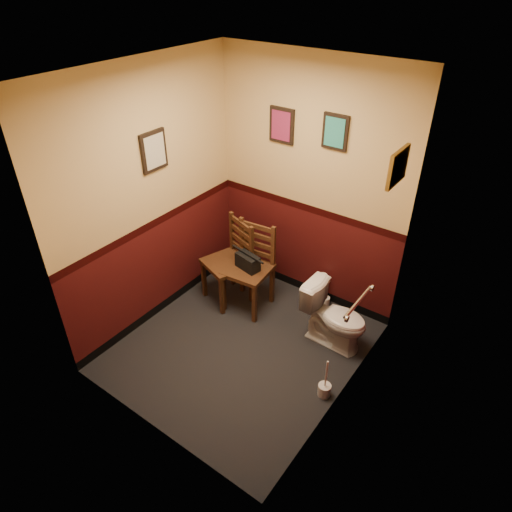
{
  "coord_description": "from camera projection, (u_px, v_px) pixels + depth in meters",
  "views": [
    {
      "loc": [
        2.11,
        -2.68,
        3.42
      ],
      "look_at": [
        0.0,
        0.25,
        1.0
      ],
      "focal_mm": 32.0,
      "sensor_mm": 36.0,
      "label": 1
    }
  ],
  "objects": [
    {
      "name": "framed_print_back_a",
      "position": [
        282.0,
        125.0,
        4.61
      ],
      "size": [
        0.28,
        0.04,
        0.36
      ],
      "color": "black",
      "rests_on": "wall_back"
    },
    {
      "name": "framed_print_left",
      "position": [
        154.0,
        151.0,
        4.29
      ],
      "size": [
        0.04,
        0.3,
        0.38
      ],
      "color": "black",
      "rests_on": "wall_left"
    },
    {
      "name": "toilet_brush",
      "position": [
        324.0,
        389.0,
        4.18
      ],
      "size": [
        0.12,
        0.12,
        0.43
      ],
      "color": "silver",
      "rests_on": "floor"
    },
    {
      "name": "wall_back",
      "position": [
        309.0,
        188.0,
        4.79
      ],
      "size": [
        2.2,
        0.0,
        2.7
      ],
      "primitive_type": "cube",
      "rotation": [
        1.57,
        0.0,
        0.0
      ],
      "color": "#3E0E0E",
      "rests_on": "ground"
    },
    {
      "name": "grab_bar",
      "position": [
        359.0,
        302.0,
        3.85
      ],
      "size": [
        0.05,
        0.56,
        0.06
      ],
      "color": "silver",
      "rests_on": "wall_right"
    },
    {
      "name": "tp_stack",
      "position": [
        321.0,
        291.0,
        5.23
      ],
      "size": [
        0.23,
        0.14,
        0.39
      ],
      "color": "silver",
      "rests_on": "floor"
    },
    {
      "name": "toilet",
      "position": [
        335.0,
        317.0,
        4.61
      ],
      "size": [
        0.69,
        0.4,
        0.66
      ],
      "primitive_type": "imported",
      "rotation": [
        0.0,
        0.0,
        1.54
      ],
      "color": "white",
      "rests_on": "floor"
    },
    {
      "name": "wall_right",
      "position": [
        355.0,
        280.0,
        3.44
      ],
      "size": [
        0.0,
        2.4,
        2.7
      ],
      "primitive_type": "cube",
      "rotation": [
        1.57,
        0.0,
        -1.57
      ],
      "color": "#3E0E0E",
      "rests_on": "ground"
    },
    {
      "name": "framed_print_back_b",
      "position": [
        335.0,
        132.0,
        4.29
      ],
      "size": [
        0.26,
        0.04,
        0.34
      ],
      "color": "black",
      "rests_on": "wall_back"
    },
    {
      "name": "wall_front",
      "position": [
        134.0,
        308.0,
        3.17
      ],
      "size": [
        2.2,
        0.0,
        2.7
      ],
      "primitive_type": "cube",
      "rotation": [
        -1.57,
        0.0,
        0.0
      ],
      "color": "#3E0E0E",
      "rests_on": "ground"
    },
    {
      "name": "chair_right",
      "position": [
        250.0,
        268.0,
        5.04
      ],
      "size": [
        0.51,
        0.51,
        1.0
      ],
      "rotation": [
        0.0,
        0.0,
        0.1
      ],
      "color": "#5A321B",
      "rests_on": "floor"
    },
    {
      "name": "chair_left",
      "position": [
        230.0,
        262.0,
        5.15
      ],
      "size": [
        0.59,
        0.59,
        0.99
      ],
      "rotation": [
        0.0,
        0.0,
        -0.33
      ],
      "color": "#5A321B",
      "rests_on": "floor"
    },
    {
      "name": "handbag",
      "position": [
        248.0,
        262.0,
        4.95
      ],
      "size": [
        0.29,
        0.19,
        0.2
      ],
      "rotation": [
        0.0,
        0.0,
        -0.2
      ],
      "color": "black",
      "rests_on": "chair_right"
    },
    {
      "name": "wall_left",
      "position": [
        151.0,
        202.0,
        4.51
      ],
      "size": [
        0.0,
        2.4,
        2.7
      ],
      "primitive_type": "cube",
      "rotation": [
        1.57,
        0.0,
        1.57
      ],
      "color": "#3E0E0E",
      "rests_on": "ground"
    },
    {
      "name": "floor",
      "position": [
        242.0,
        347.0,
        4.73
      ],
      "size": [
        2.2,
        2.4,
        0.0
      ],
      "primitive_type": "cube",
      "color": "black",
      "rests_on": "ground"
    },
    {
      "name": "framed_print_right",
      "position": [
        398.0,
        167.0,
        3.47
      ],
      "size": [
        0.04,
        0.34,
        0.28
      ],
      "color": "olive",
      "rests_on": "wall_right"
    },
    {
      "name": "ceiling",
      "position": [
        235.0,
        73.0,
        3.23
      ],
      "size": [
        2.2,
        2.4,
        0.0
      ],
      "primitive_type": "cube",
      "rotation": [
        3.14,
        0.0,
        0.0
      ],
      "color": "silver",
      "rests_on": "ground"
    }
  ]
}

